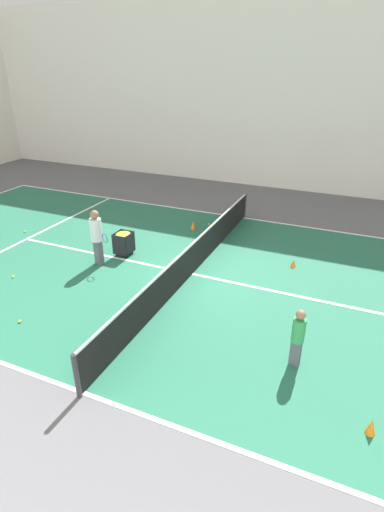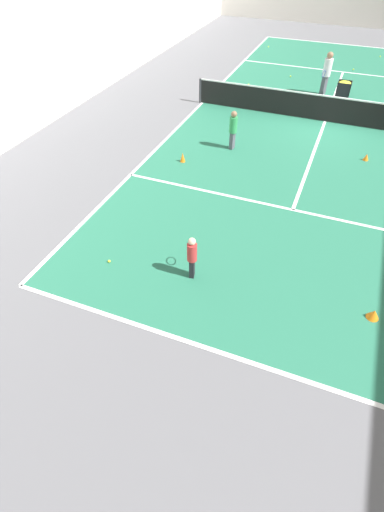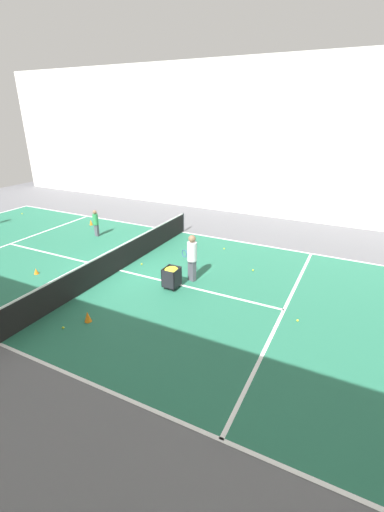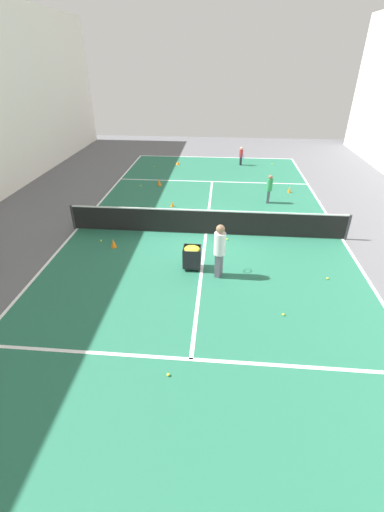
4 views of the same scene
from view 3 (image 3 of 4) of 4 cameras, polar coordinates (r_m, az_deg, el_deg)
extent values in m
plane|color=#5B5B60|center=(13.73, -11.94, -2.37)|extent=(36.92, 36.92, 0.00)
cube|color=#23664C|center=(13.73, -11.94, -2.36)|extent=(10.34, 23.38, 0.00)
cube|color=white|center=(17.72, -1.62, 4.01)|extent=(0.10, 23.38, 0.00)
cube|color=white|center=(18.25, -28.04, 1.80)|extent=(10.34, 0.10, 0.00)
cube|color=white|center=(11.26, 15.08, -8.68)|extent=(10.34, 0.10, 0.00)
cube|color=white|center=(13.73, -11.95, -2.35)|extent=(0.10, 12.86, 0.00)
cube|color=silver|center=(21.19, 4.83, 18.76)|extent=(0.15, 33.22, 8.46)
cylinder|color=#2D2D33|center=(17.65, -1.49, 5.62)|extent=(0.10, 0.10, 1.00)
cube|color=black|center=(13.54, -12.11, -0.52)|extent=(10.44, 0.03, 0.93)
cube|color=white|center=(13.35, -12.28, 1.40)|extent=(10.44, 0.04, 0.05)
cube|color=#4C4C56|center=(12.52, 0.00, -2.41)|extent=(0.26, 0.32, 0.79)
cylinder|color=silver|center=(12.21, 0.00, 0.76)|extent=(0.45, 0.45, 0.70)
sphere|color=#846047|center=(12.04, 0.00, 2.89)|extent=(0.26, 0.26, 0.26)
torus|color=#2D478C|center=(12.50, -1.26, 0.41)|extent=(0.12, 0.27, 0.28)
cube|color=#4C4C56|center=(17.71, -15.60, 4.15)|extent=(0.16, 0.23, 0.60)
cylinder|color=#2D8C4C|center=(17.55, -15.79, 5.90)|extent=(0.30, 0.30, 0.53)
sphere|color=#846047|center=(17.45, -15.92, 7.05)|extent=(0.20, 0.20, 0.20)
cube|color=black|center=(12.12, -3.38, -4.84)|extent=(0.56, 0.51, 0.02)
cube|color=black|center=(12.08, -4.42, -3.22)|extent=(0.56, 0.02, 0.65)
cube|color=black|center=(11.86, -2.39, -3.70)|extent=(0.56, 0.02, 0.65)
cube|color=black|center=(12.18, -2.78, -2.95)|extent=(0.02, 0.51, 0.65)
cube|color=black|center=(11.76, -4.08, -3.98)|extent=(0.02, 0.51, 0.65)
ellipsoid|color=yellow|center=(11.85, -3.45, -2.30)|extent=(0.52, 0.47, 0.16)
cylinder|color=black|center=(12.37, -3.63, -4.53)|extent=(0.05, 0.05, 0.12)
cylinder|color=black|center=(12.08, -4.57, -5.29)|extent=(0.05, 0.05, 0.12)
cylinder|color=black|center=(12.22, -2.19, -4.88)|extent=(0.05, 0.05, 0.12)
cylinder|color=black|center=(11.92, -3.10, -5.66)|extent=(0.05, 0.05, 0.12)
cone|color=orange|center=(14.41, -24.54, -2.31)|extent=(0.18, 0.18, 0.23)
cone|color=orange|center=(10.71, -16.99, -9.64)|extent=(0.21, 0.21, 0.33)
cone|color=orange|center=(19.60, -16.50, 5.42)|extent=(0.17, 0.17, 0.32)
sphere|color=yellow|center=(13.58, 10.13, -2.34)|extent=(0.07, 0.07, 0.07)
sphere|color=yellow|center=(14.04, -8.39, -1.34)|extent=(0.07, 0.07, 0.07)
sphere|color=yellow|center=(10.80, 17.19, -10.21)|extent=(0.07, 0.07, 0.07)
sphere|color=yellow|center=(15.52, 5.37, 1.23)|extent=(0.07, 0.07, 0.07)
sphere|color=yellow|center=(10.69, -20.68, -11.10)|extent=(0.07, 0.07, 0.07)
sphere|color=yellow|center=(23.28, -26.47, 6.33)|extent=(0.07, 0.07, 0.07)
camera|label=1|loc=(22.65, -6.21, 22.67)|focal=28.00mm
camera|label=2|loc=(25.63, -46.04, 18.29)|focal=28.00mm
camera|label=4|loc=(10.79, 50.93, 16.21)|focal=24.00mm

